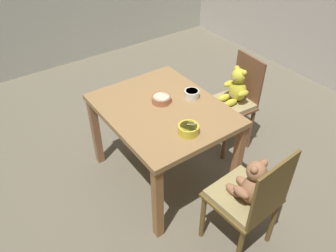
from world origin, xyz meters
name	(u,v)px	position (x,y,z in m)	size (l,w,h in m)	color
ground_plane	(164,175)	(0.00, 0.00, -0.02)	(5.20, 5.20, 0.04)	#716955
dining_table	(163,118)	(0.00, 0.00, 0.63)	(1.06, 0.86, 0.73)	#9D7546
teddy_chair_far_center	(235,96)	(0.02, 0.78, 0.55)	(0.40, 0.40, 0.90)	brown
teddy_chair_near_right	(249,193)	(0.89, 0.06, 0.54)	(0.43, 0.44, 0.91)	brown
porridge_bowl_terracotta_center	(161,99)	(-0.07, 0.03, 0.75)	(0.15, 0.15, 0.05)	#B2694A
porridge_bowl_yellow_near_right	(188,129)	(0.36, -0.03, 0.76)	(0.16, 0.15, 0.14)	yellow
porridge_bowl_white_far_center	(192,94)	(0.02, 0.27, 0.76)	(0.12, 0.12, 0.06)	silver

